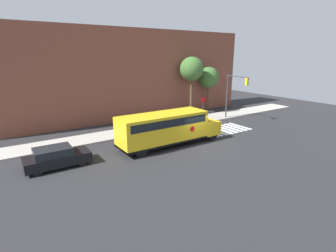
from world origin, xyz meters
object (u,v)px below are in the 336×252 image
parked_car (56,157)px  tree_near_sidewalk (209,78)px  traffic_light (233,90)px  school_bus (167,127)px  tree_far_sidewalk (192,69)px  stop_sign (203,105)px

parked_car → tree_near_sidewalk: bearing=21.2°
tree_near_sidewalk → traffic_light: bearing=-101.4°
school_bus → tree_near_sidewalk: tree_near_sidewalk is taller
parked_car → traffic_light: traffic_light is taller
traffic_light → tree_far_sidewalk: bearing=115.2°
traffic_light → school_bus: bearing=-163.9°
parked_car → traffic_light: 20.83m
parked_car → traffic_light: (20.44, 2.77, 2.87)m
parked_car → traffic_light: size_ratio=0.80×
parked_car → stop_sign: bearing=13.9°
school_bus → stop_sign: 9.61m
school_bus → stop_sign: (8.31, 4.83, 0.25)m
stop_sign → tree_near_sidewalk: bearing=43.0°
tree_far_sidewalk → tree_near_sidewalk: bearing=10.4°
tree_near_sidewalk → parked_car: bearing=-158.8°
parked_car → tree_far_sidewalk: 20.34m
school_bus → tree_near_sidewalk: size_ratio=1.58×
school_bus → traffic_light: 12.23m
stop_sign → traffic_light: (3.29, -1.48, 1.69)m
stop_sign → tree_near_sidewalk: 6.61m
parked_car → tree_near_sidewalk: size_ratio=0.72×
stop_sign → tree_near_sidewalk: (4.42, 4.12, 2.69)m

